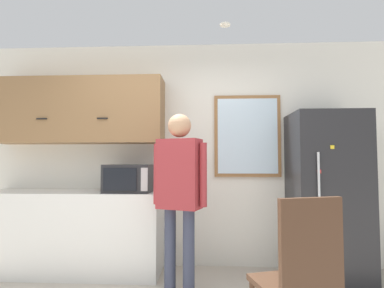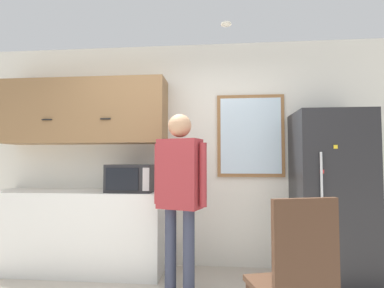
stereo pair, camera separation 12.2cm
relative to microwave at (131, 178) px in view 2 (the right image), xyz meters
name	(u,v)px [view 2 (the right image)]	position (x,y,z in m)	size (l,w,h in m)	color
back_wall	(185,153)	(0.56, 0.38, 0.29)	(6.00, 0.06, 2.70)	silver
counter	(78,230)	(-0.64, 0.06, -0.61)	(1.99, 0.58, 0.91)	silver
upper_cabinets	(84,112)	(-0.64, 0.16, 0.78)	(1.99, 0.40, 0.77)	olive
microwave	(131,178)	(0.00, 0.00, 0.00)	(0.51, 0.38, 0.31)	#232326
person	(180,183)	(0.60, -0.43, -0.02)	(0.53, 0.34, 1.71)	#33384C
refrigerator	(331,195)	(2.17, 0.03, -0.17)	(0.74, 0.66, 1.78)	#232326
chair	(297,275)	(1.46, -1.34, -0.51)	(0.57, 0.57, 1.04)	#472D1E
window	(250,136)	(1.36, 0.34, 0.49)	(0.80, 0.05, 0.99)	olive
ceiling_light	(226,24)	(1.06, -0.23, 1.62)	(0.11, 0.11, 0.01)	white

